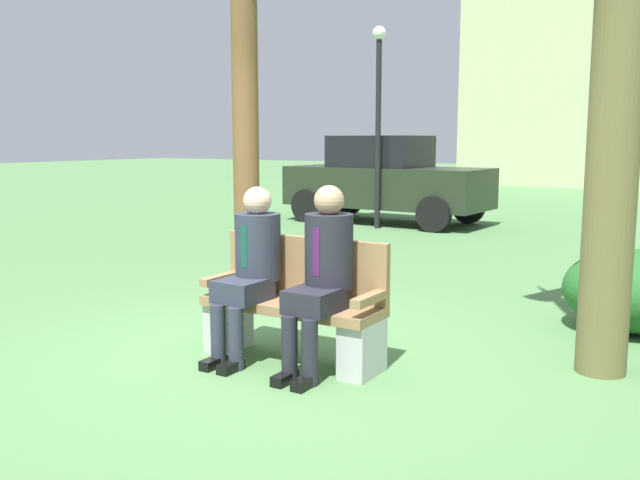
% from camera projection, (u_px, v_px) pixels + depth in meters
% --- Properties ---
extents(ground_plane, '(80.00, 80.00, 0.00)m').
position_uv_depth(ground_plane, '(261.00, 355.00, 5.26)').
color(ground_plane, '#52804A').
extents(park_bench, '(1.37, 0.44, 0.90)m').
position_uv_depth(park_bench, '(295.00, 307.00, 5.10)').
color(park_bench, '#99754C').
rests_on(park_bench, ground).
extents(seated_man_left, '(0.34, 0.72, 1.27)m').
position_uv_depth(seated_man_left, '(251.00, 263.00, 5.11)').
color(seated_man_left, '#2D3342').
rests_on(seated_man_left, ground).
extents(seated_man_right, '(0.34, 0.72, 1.30)m').
position_uv_depth(seated_man_right, '(322.00, 269.00, 4.79)').
color(seated_man_right, '#23232D').
rests_on(seated_man_right, ground).
extents(shrub_near_bench, '(1.12, 1.03, 0.70)m').
position_uv_depth(shrub_near_bench, '(632.00, 291.00, 5.86)').
color(shrub_near_bench, '#245F26').
rests_on(shrub_near_bench, ground).
extents(parked_car_near, '(3.97, 1.86, 1.68)m').
position_uv_depth(parked_car_near, '(385.00, 180.00, 13.46)').
color(parked_car_near, '#232D1E').
rests_on(parked_car_near, ground).
extents(street_lamp, '(0.24, 0.24, 3.59)m').
position_uv_depth(street_lamp, '(378.00, 106.00, 12.41)').
color(street_lamp, black).
rests_on(street_lamp, ground).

